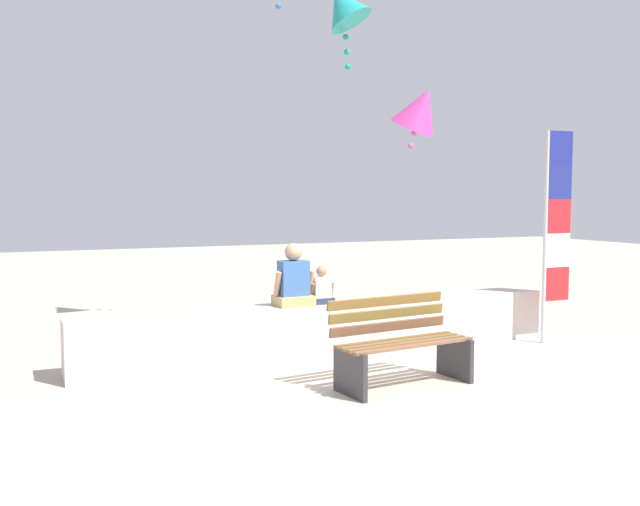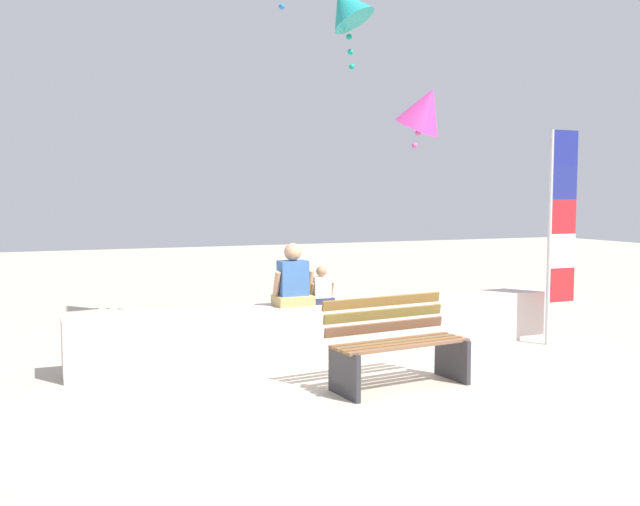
# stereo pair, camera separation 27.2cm
# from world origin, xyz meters

# --- Properties ---
(ground_plane) EXTENTS (40.00, 40.00, 0.00)m
(ground_plane) POSITION_xyz_m (0.00, 0.00, 0.00)
(ground_plane) COLOR #BEB09B
(seawall_ledge) EXTENTS (6.17, 0.46, 0.64)m
(seawall_ledge) POSITION_xyz_m (0.00, 1.39, 0.32)
(seawall_ledge) COLOR beige
(seawall_ledge) RESTS_ON ground
(park_bench) EXTENTS (1.48, 0.75, 0.88)m
(park_bench) POSITION_xyz_m (0.02, -0.13, 0.41)
(park_bench) COLOR brown
(park_bench) RESTS_ON ground
(person_adult) EXTENTS (0.48, 0.35, 0.73)m
(person_adult) POSITION_xyz_m (-0.54, 1.34, 0.92)
(person_adult) COLOR tan
(person_adult) RESTS_ON seawall_ledge
(person_child) EXTENTS (0.29, 0.22, 0.45)m
(person_child) POSITION_xyz_m (-0.18, 1.34, 0.82)
(person_child) COLOR #292E4F
(person_child) RESTS_ON seawall_ledge
(flag_banner) EXTENTS (0.44, 0.05, 2.75)m
(flag_banner) POSITION_xyz_m (2.92, 0.84, 1.56)
(flag_banner) COLOR #B7B7BC
(flag_banner) RESTS_ON ground
(kite_teal) EXTENTS (0.96, 0.93, 1.11)m
(kite_teal) POSITION_xyz_m (0.59, 2.34, 4.42)
(kite_teal) COLOR teal
(kite_magenta) EXTENTS (1.01, 1.07, 0.99)m
(kite_magenta) POSITION_xyz_m (1.83, 2.37, 3.15)
(kite_magenta) COLOR #DB3D9E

